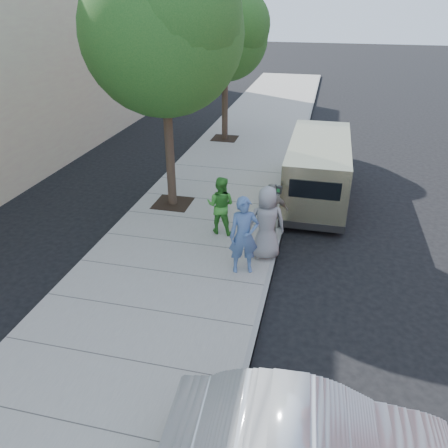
{
  "coord_description": "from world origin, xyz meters",
  "views": [
    {
      "loc": [
        2.43,
        -10.09,
        6.37
      ],
      "look_at": [
        0.13,
        -0.4,
        1.1
      ],
      "focal_mm": 35.0,
      "sensor_mm": 36.0,
      "label": 1
    }
  ],
  "objects": [
    {
      "name": "ground",
      "position": [
        0.0,
        0.0,
        0.0
      ],
      "size": [
        120.0,
        120.0,
        0.0
      ],
      "primitive_type": "plane",
      "color": "black",
      "rests_on": "ground"
    },
    {
      "name": "sidewalk",
      "position": [
        -1.0,
        0.0,
        0.07
      ],
      "size": [
        5.0,
        60.0,
        0.15
      ],
      "primitive_type": "cube",
      "color": "gray",
      "rests_on": "ground"
    },
    {
      "name": "curb_face",
      "position": [
        1.44,
        0.0,
        0.07
      ],
      "size": [
        0.12,
        60.0,
        0.16
      ],
      "primitive_type": "cube",
      "color": "gray",
      "rests_on": "ground"
    },
    {
      "name": "tree_near",
      "position": [
        -2.25,
        2.4,
        5.55
      ],
      "size": [
        4.62,
        4.6,
        7.53
      ],
      "color": "black",
      "rests_on": "sidewalk"
    },
    {
      "name": "tree_far",
      "position": [
        -2.25,
        10.0,
        4.88
      ],
      "size": [
        3.92,
        3.8,
        6.49
      ],
      "color": "black",
      "rests_on": "sidewalk"
    },
    {
      "name": "parking_meter",
      "position": [
        1.25,
        1.31,
        1.19
      ],
      "size": [
        0.31,
        0.2,
        1.43
      ],
      "rotation": [
        0.0,
        0.0,
        -0.36
      ],
      "color": "gray",
      "rests_on": "sidewalk"
    },
    {
      "name": "van",
      "position": [
        2.3,
        4.16,
        1.12
      ],
      "size": [
        1.96,
        5.73,
        2.12
      ],
      "rotation": [
        0.0,
        0.0,
        0.0
      ],
      "color": "beige",
      "rests_on": "ground"
    },
    {
      "name": "sedan",
      "position": [
        2.72,
        -5.95,
        0.69
      ],
      "size": [
        4.28,
        1.74,
        1.38
      ],
      "primitive_type": "imported",
      "rotation": [
        0.0,
        0.0,
        1.64
      ],
      "color": "silver",
      "rests_on": "ground"
    },
    {
      "name": "person_officer",
      "position": [
        0.76,
        -0.98,
        1.15
      ],
      "size": [
        0.84,
        0.68,
        2.01
      ],
      "primitive_type": "imported",
      "rotation": [
        0.0,
        0.0,
        0.31
      ],
      "color": "#49679B",
      "rests_on": "sidewalk"
    },
    {
      "name": "person_green_shirt",
      "position": [
        -0.27,
        0.86,
        1.01
      ],
      "size": [
        0.89,
        0.72,
        1.72
      ],
      "primitive_type": "imported",
      "rotation": [
        0.0,
        0.0,
        3.05
      ],
      "color": "green",
      "rests_on": "sidewalk"
    },
    {
      "name": "person_gray_shirt",
      "position": [
        1.2,
        -0.17,
        1.14
      ],
      "size": [
        1.1,
        0.86,
        1.98
      ],
      "primitive_type": "imported",
      "rotation": [
        0.0,
        0.0,
        3.41
      ],
      "color": "gray",
      "rests_on": "sidewalk"
    },
    {
      "name": "person_striped_polo",
      "position": [
        1.2,
        0.74,
        1.0
      ],
      "size": [
        1.08,
        0.85,
        1.71
      ],
      "primitive_type": "imported",
      "rotation": [
        0.0,
        0.0,
        3.65
      ],
      "color": "gray",
      "rests_on": "sidewalk"
    }
  ]
}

